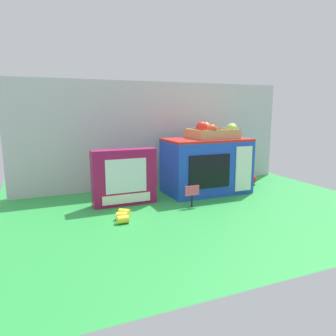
{
  "coord_description": "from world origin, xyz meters",
  "views": [
    {
      "loc": [
        -0.67,
        -1.44,
        0.44
      ],
      "look_at": [
        -0.05,
        0.01,
        0.15
      ],
      "focal_mm": 34.29,
      "sensor_mm": 36.0,
      "label": 1
    }
  ],
  "objects_px": {
    "food_groups_crate": "(213,132)",
    "loose_toy_banana": "(123,216)",
    "cookie_set_box": "(124,177)",
    "toy_microwave": "(206,166)",
    "loose_toy_apple": "(251,179)",
    "price_sign": "(192,193)"
  },
  "relations": [
    {
      "from": "food_groups_crate",
      "to": "loose_toy_banana",
      "type": "relative_size",
      "value": 2.04
    },
    {
      "from": "cookie_set_box",
      "to": "loose_toy_banana",
      "type": "distance_m",
      "value": 0.25
    },
    {
      "from": "toy_microwave",
      "to": "loose_toy_apple",
      "type": "relative_size",
      "value": 6.96
    },
    {
      "from": "toy_microwave",
      "to": "food_groups_crate",
      "type": "bearing_deg",
      "value": 17.56
    },
    {
      "from": "cookie_set_box",
      "to": "toy_microwave",
      "type": "bearing_deg",
      "value": 6.34
    },
    {
      "from": "toy_microwave",
      "to": "price_sign",
      "type": "height_order",
      "value": "toy_microwave"
    },
    {
      "from": "price_sign",
      "to": "loose_toy_banana",
      "type": "distance_m",
      "value": 0.34
    },
    {
      "from": "price_sign",
      "to": "loose_toy_apple",
      "type": "xyz_separation_m",
      "value": [
        0.53,
        0.26,
        -0.04
      ]
    },
    {
      "from": "toy_microwave",
      "to": "price_sign",
      "type": "bearing_deg",
      "value": -132.2
    },
    {
      "from": "food_groups_crate",
      "to": "loose_toy_apple",
      "type": "relative_size",
      "value": 4.05
    },
    {
      "from": "toy_microwave",
      "to": "cookie_set_box",
      "type": "height_order",
      "value": "toy_microwave"
    },
    {
      "from": "food_groups_crate",
      "to": "loose_toy_apple",
      "type": "xyz_separation_m",
      "value": [
        0.3,
        0.03,
        -0.29
      ]
    },
    {
      "from": "price_sign",
      "to": "loose_toy_banana",
      "type": "height_order",
      "value": "price_sign"
    },
    {
      "from": "toy_microwave",
      "to": "loose_toy_apple",
      "type": "distance_m",
      "value": 0.36
    },
    {
      "from": "cookie_set_box",
      "to": "loose_toy_apple",
      "type": "xyz_separation_m",
      "value": [
        0.8,
        0.1,
        -0.1
      ]
    },
    {
      "from": "toy_microwave",
      "to": "food_groups_crate",
      "type": "height_order",
      "value": "food_groups_crate"
    },
    {
      "from": "food_groups_crate",
      "to": "price_sign",
      "type": "bearing_deg",
      "value": -136.1
    },
    {
      "from": "cookie_set_box",
      "to": "loose_toy_banana",
      "type": "bearing_deg",
      "value": -107.54
    },
    {
      "from": "toy_microwave",
      "to": "price_sign",
      "type": "xyz_separation_m",
      "value": [
        -0.19,
        -0.21,
        -0.08
      ]
    },
    {
      "from": "food_groups_crate",
      "to": "cookie_set_box",
      "type": "bearing_deg",
      "value": -172.69
    },
    {
      "from": "toy_microwave",
      "to": "price_sign",
      "type": "relative_size",
      "value": 4.4
    },
    {
      "from": "toy_microwave",
      "to": "loose_toy_apple",
      "type": "xyz_separation_m",
      "value": [
        0.34,
        0.05,
        -0.11
      ]
    }
  ]
}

